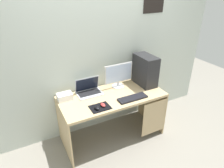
{
  "coord_description": "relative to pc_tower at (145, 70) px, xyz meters",
  "views": [
    {
      "loc": [
        -1.11,
        -2.16,
        2.17
      ],
      "look_at": [
        0.0,
        0.0,
        0.91
      ],
      "focal_mm": 31.93,
      "sensor_mm": 36.0,
      "label": 1
    }
  ],
  "objects": [
    {
      "name": "ground_plane",
      "position": [
        -0.61,
        -0.09,
        -0.96
      ],
      "size": [
        8.0,
        8.0,
        0.0
      ],
      "primitive_type": "plane",
      "color": "gray"
    },
    {
      "name": "wall_back",
      "position": [
        -0.61,
        0.3,
        0.34
      ],
      "size": [
        4.0,
        0.05,
        2.6
      ],
      "color": "beige",
      "rests_on": "ground_plane"
    },
    {
      "name": "desk",
      "position": [
        -0.59,
        -0.1,
        -0.37
      ],
      "size": [
        1.48,
        0.69,
        0.73
      ],
      "color": "tan",
      "rests_on": "ground_plane"
    },
    {
      "name": "pc_tower",
      "position": [
        0.0,
        0.0,
        0.0
      ],
      "size": [
        0.22,
        0.41,
        0.46
      ],
      "primitive_type": "cube",
      "color": "#232326",
      "rests_on": "desk"
    },
    {
      "name": "monitor",
      "position": [
        -0.41,
        0.1,
        -0.04
      ],
      "size": [
        0.45,
        0.19,
        0.37
      ],
      "color": "silver",
      "rests_on": "desk"
    },
    {
      "name": "laptop",
      "position": [
        -0.88,
        0.12,
        -0.19
      ],
      "size": [
        0.36,
        0.24,
        0.23
      ],
      "color": "#B7BCC6",
      "rests_on": "desk"
    },
    {
      "name": "projector",
      "position": [
        -1.23,
        0.11,
        -0.19
      ],
      "size": [
        0.2,
        0.14,
        0.09
      ],
      "primitive_type": "cube",
      "color": "white",
      "rests_on": "desk"
    },
    {
      "name": "keyboard",
      "position": [
        -0.4,
        -0.3,
        -0.22
      ],
      "size": [
        0.42,
        0.14,
        0.02
      ],
      "primitive_type": "cube",
      "color": "black",
      "rests_on": "desk"
    },
    {
      "name": "mousepad",
      "position": [
        -0.89,
        -0.29,
        -0.23
      ],
      "size": [
        0.26,
        0.2,
        0.0
      ],
      "primitive_type": "cube",
      "color": "black",
      "rests_on": "desk"
    },
    {
      "name": "mouse_left",
      "position": [
        -0.84,
        -0.28,
        -0.21
      ],
      "size": [
        0.06,
        0.1,
        0.03
      ],
      "primitive_type": "ellipsoid",
      "color": "#B23333",
      "rests_on": "mousepad"
    },
    {
      "name": "mouse_right",
      "position": [
        -0.94,
        -0.3,
        -0.21
      ],
      "size": [
        0.06,
        0.1,
        0.03
      ],
      "primitive_type": "ellipsoid",
      "color": "black",
      "rests_on": "mousepad"
    }
  ]
}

